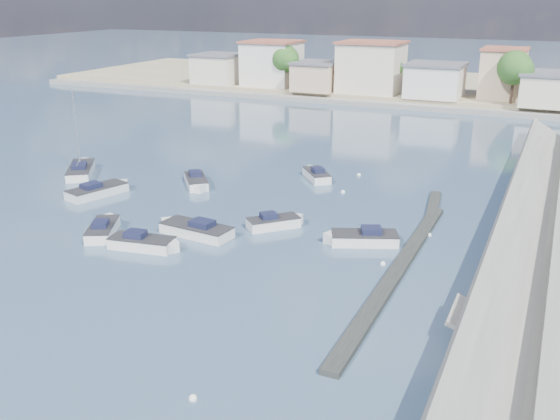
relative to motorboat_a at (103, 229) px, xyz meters
name	(u,v)px	position (x,y,z in m)	size (l,w,h in m)	color
ground	(404,158)	(15.08, 32.40, -0.38)	(400.00, 400.00, 0.00)	#304660
breakwater	(406,255)	(21.98, 5.09, -0.21)	(2.00, 31.02, 0.35)	black
far_shore_land	(473,89)	(15.08, 84.40, 0.32)	(160.00, 40.00, 1.40)	gray
far_shore_quay	(453,109)	(15.08, 63.40, 0.02)	(160.00, 2.50, 0.80)	slate
far_town	(534,79)	(25.79, 69.32, 4.56)	(113.01, 12.80, 8.35)	beige
shore_trees	(513,76)	(23.42, 60.52, 5.84)	(74.56, 38.32, 7.92)	#38281E
motorboat_a	(103,229)	(0.00, 0.00, 0.00)	(3.61, 4.88, 1.48)	silver
motorboat_b	(276,223)	(11.36, 6.65, 0.00)	(3.98, 4.04, 1.48)	silver
motorboat_c	(193,230)	(6.31, 2.68, 0.00)	(6.31, 2.71, 1.48)	silver
motorboat_d	(361,239)	(18.36, 6.16, 0.00)	(5.37, 3.68, 1.48)	silver
motorboat_e	(100,191)	(-6.68, 7.63, 0.00)	(3.63, 6.12, 1.48)	silver
motorboat_f	(316,175)	(9.24, 20.55, 0.00)	(3.96, 4.34, 1.48)	silver
motorboat_g	(196,182)	(-0.12, 13.52, 0.00)	(4.31, 4.74, 1.48)	silver
motorboat_h	(145,244)	(4.67, -1.13, 0.00)	(5.30, 2.56, 1.48)	silver
sailboat	(81,169)	(-13.11, 12.48, 0.03)	(5.46, 6.54, 9.00)	silver
mooring_buoys	(370,244)	(19.11, 6.20, -0.33)	(15.70, 38.46, 0.40)	white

